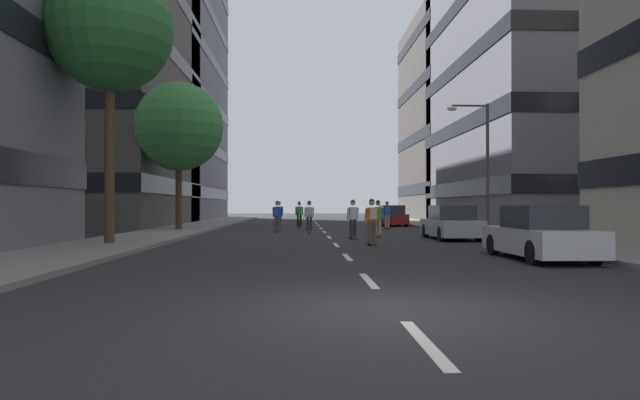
{
  "coord_description": "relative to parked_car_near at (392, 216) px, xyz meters",
  "views": [
    {
      "loc": [
        -1.4,
        -8.06,
        1.53
      ],
      "look_at": [
        0.0,
        29.68,
        1.88
      ],
      "focal_mm": 30.75,
      "sensor_mm": 36.0,
      "label": 1
    }
  ],
  "objects": [
    {
      "name": "parked_car_near",
      "position": [
        0.0,
        0.0,
        0.0
      ],
      "size": [
        1.82,
        4.4,
        1.52
      ],
      "color": "maroon",
      "rests_on": "ground_plane"
    },
    {
      "name": "streetlamp_right",
      "position": [
        2.31,
        -12.99,
        3.44
      ],
      "size": [
        2.13,
        0.3,
        6.5
      ],
      "color": "#3F3F44",
      "rests_on": "sidewalk_right"
    },
    {
      "name": "skater_5",
      "position": [
        -6.25,
        -10.16,
        0.32
      ],
      "size": [
        0.54,
        0.91,
        1.78
      ],
      "color": "brown",
      "rests_on": "ground_plane"
    },
    {
      "name": "skater_7",
      "position": [
        -1.22,
        -5.53,
        0.29
      ],
      "size": [
        0.56,
        0.92,
        1.78
      ],
      "color": "brown",
      "rests_on": "ground_plane"
    },
    {
      "name": "skater_0",
      "position": [
        -8.06,
        -8.87,
        0.29
      ],
      "size": [
        0.55,
        0.92,
        1.78
      ],
      "color": "brown",
      "rests_on": "ground_plane"
    },
    {
      "name": "skater_1",
      "position": [
        -4.38,
        -15.58,
        0.29
      ],
      "size": [
        0.57,
        0.92,
        1.78
      ],
      "color": "brown",
      "rests_on": "ground_plane"
    },
    {
      "name": "parked_car_far",
      "position": [
        0.0,
        -24.97,
        0.0
      ],
      "size": [
        1.82,
        4.4,
        1.52
      ],
      "color": "silver",
      "rests_on": "ground_plane"
    },
    {
      "name": "building_right_mid",
      "position": [
        13.0,
        -0.26,
        10.7
      ],
      "size": [
        16.32,
        20.54,
        22.62
      ],
      "color": "slate",
      "rests_on": "ground_plane"
    },
    {
      "name": "sidewalk_right",
      "position": [
        3.05,
        -6.1,
        -0.63
      ],
      "size": [
        3.7,
        63.56,
        0.14
      ],
      "primitive_type": "cube",
      "color": "gray",
      "rests_on": "ground_plane"
    },
    {
      "name": "skater_2",
      "position": [
        -6.81,
        -3.42,
        0.29
      ],
      "size": [
        0.55,
        0.91,
        1.78
      ],
      "color": "brown",
      "rests_on": "ground_plane"
    },
    {
      "name": "ground_plane",
      "position": [
        -5.38,
        -8.99,
        -0.7
      ],
      "size": [
        138.67,
        138.67,
        0.0
      ],
      "primitive_type": "plane",
      "color": "#28282B"
    },
    {
      "name": "street_tree_mid",
      "position": [
        -13.8,
        -19.69,
        7.32
      ],
      "size": [
        4.61,
        4.61,
        10.22
      ],
      "color": "#4C3823",
      "rests_on": "sidewalk_left"
    },
    {
      "name": "skater_3",
      "position": [
        -4.03,
        -19.46,
        0.32
      ],
      "size": [
        0.55,
        0.92,
        1.78
      ],
      "color": "brown",
      "rests_on": "ground_plane"
    },
    {
      "name": "sidewalk_left",
      "position": [
        -13.8,
        -6.1,
        -0.63
      ],
      "size": [
        3.7,
        63.56,
        0.14
      ],
      "primitive_type": "cube",
      "color": "gray",
      "rests_on": "ground_plane"
    },
    {
      "name": "building_left_far",
      "position": [
        -23.75,
        16.22,
        12.99
      ],
      "size": [
        16.32,
        22.69,
        27.2
      ],
      "color": "slate",
      "rests_on": "ground_plane"
    },
    {
      "name": "street_tree_near",
      "position": [
        -13.8,
        -8.14,
        5.38
      ],
      "size": [
        5.15,
        5.15,
        8.53
      ],
      "color": "#4C3823",
      "rests_on": "sidewalk_left"
    },
    {
      "name": "skater_6",
      "position": [
        -3.01,
        -14.02,
        0.29
      ],
      "size": [
        0.54,
        0.9,
        1.78
      ],
      "color": "brown",
      "rests_on": "ground_plane"
    },
    {
      "name": "parked_car_mid",
      "position": [
        0.0,
        -15.88,
        0.0
      ],
      "size": [
        1.82,
        4.4,
        1.52
      ],
      "color": "#B2B7BF",
      "rests_on": "ground_plane"
    },
    {
      "name": "skater_4",
      "position": [
        -8.12,
        -4.21,
        0.32
      ],
      "size": [
        0.56,
        0.92,
        1.78
      ],
      "color": "brown",
      "rests_on": "ground_plane"
    },
    {
      "name": "building_right_far",
      "position": [
        13.0,
        16.22,
        9.78
      ],
      "size": [
        16.32,
        16.16,
        20.77
      ],
      "color": "#4C4744",
      "rests_on": "ground_plane"
    },
    {
      "name": "lane_markings",
      "position": [
        -5.38,
        -9.1,
        -0.7
      ],
      "size": [
        0.16,
        52.2,
        0.01
      ],
      "color": "silver",
      "rests_on": "ground_plane"
    }
  ]
}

